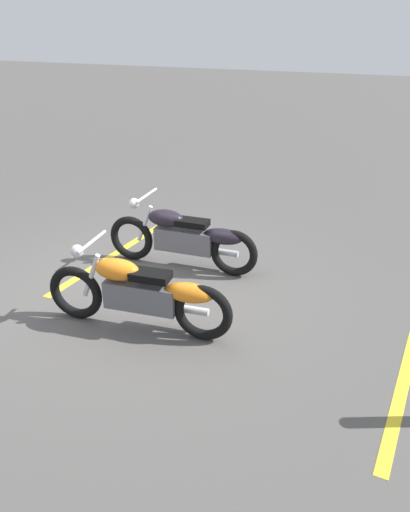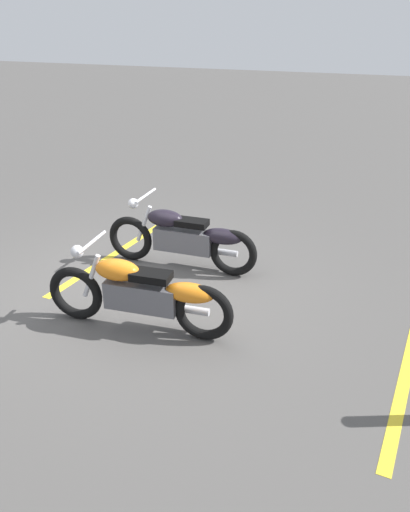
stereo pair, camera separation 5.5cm
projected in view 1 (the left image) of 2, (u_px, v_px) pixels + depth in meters
ground_plane at (132, 287)px, 6.82m from camera, size 60.00×60.00×0.00m
motorcycle_bright_foreground at (141, 293)px, 5.73m from camera, size 2.23×0.63×1.04m
motorcycle_dark_foreground at (185, 238)px, 7.18m from camera, size 2.23×0.62×1.04m
parking_stripe_near at (119, 251)px, 7.87m from camera, size 0.35×3.20×0.01m
parking_stripe_mid at (408, 365)px, 5.29m from camera, size 0.35×3.20×0.01m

